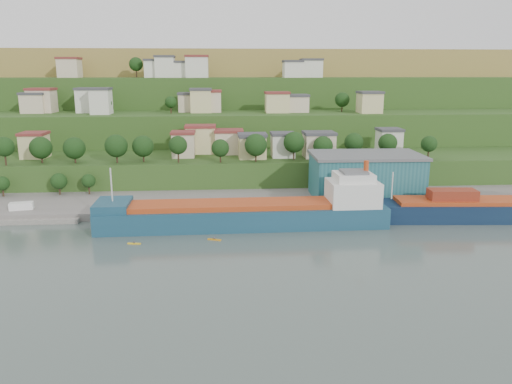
{
  "coord_description": "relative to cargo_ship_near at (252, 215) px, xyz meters",
  "views": [
    {
      "loc": [
        1.21,
        -110.42,
        37.35
      ],
      "look_at": [
        10.32,
        15.0,
        7.06
      ],
      "focal_mm": 35.0,
      "sensor_mm": 36.0,
      "label": 1
    }
  ],
  "objects": [
    {
      "name": "caravan",
      "position": [
        -60.33,
        12.83,
        -0.35
      ],
      "size": [
        6.19,
        3.49,
        2.72
      ],
      "primitive_type": "cube",
      "rotation": [
        0.0,
        0.0,
        0.19
      ],
      "color": "white",
      "rests_on": "pebble_beach"
    },
    {
      "name": "warehouse",
      "position": [
        33.78,
        19.16,
        5.52
      ],
      "size": [
        31.46,
        19.75,
        12.8
      ],
      "rotation": [
        0.0,
        0.0,
        -0.02
      ],
      "color": "#205962",
      "rests_on": "quay"
    },
    {
      "name": "cargo_ship_near",
      "position": [
        0.0,
        0.0,
        0.0
      ],
      "size": [
        71.14,
        12.05,
        18.26
      ],
      "rotation": [
        0.0,
        0.0,
        0.01
      ],
      "color": "#153D52",
      "rests_on": "ground"
    },
    {
      "name": "quay",
      "position": [
        11.08,
        20.1,
        -2.92
      ],
      "size": [
        220.0,
        26.0,
        4.0
      ],
      "primitive_type": "cube",
      "color": "slate",
      "rests_on": "ground"
    },
    {
      "name": "pebble_beach",
      "position": [
        -63.92,
        14.1,
        -2.92
      ],
      "size": [
        40.0,
        18.0,
        2.4
      ],
      "primitive_type": "cube",
      "color": "slate",
      "rests_on": "ground"
    },
    {
      "name": "hillside",
      "position": [
        -8.94,
        160.76,
        -2.83
      ],
      "size": [
        360.0,
        210.55,
        96.0
      ],
      "color": "#284719",
      "rests_on": "ground"
    },
    {
      "name": "ground",
      "position": [
        -8.92,
        -7.9,
        -2.92
      ],
      "size": [
        500.0,
        500.0,
        0.0
      ],
      "primitive_type": "plane",
      "color": "#44534C",
      "rests_on": "ground"
    },
    {
      "name": "kayak_orange",
      "position": [
        -9.36,
        -9.77,
        -2.68
      ],
      "size": [
        3.18,
        1.64,
        0.8
      ],
      "rotation": [
        0.0,
        0.0,
        -0.36
      ],
      "color": "orange",
      "rests_on": "ground"
    },
    {
      "name": "kayak_yellow",
      "position": [
        -27.22,
        -11.2,
        -2.7
      ],
      "size": [
        3.03,
        1.03,
        0.75
      ],
      "rotation": [
        0.0,
        0.0,
        -0.17
      ],
      "color": "yellow",
      "rests_on": "ground"
    },
    {
      "name": "dinghy",
      "position": [
        -52.96,
        10.84,
        -1.35
      ],
      "size": [
        3.88,
        2.12,
        0.73
      ],
      "primitive_type": "cube",
      "rotation": [
        0.0,
        0.0,
        -0.21
      ],
      "color": "silver",
      "rests_on": "pebble_beach"
    },
    {
      "name": "cargo_ship_far",
      "position": [
        63.72,
        1.53,
        -0.35
      ],
      "size": [
        60.26,
        14.08,
        16.22
      ],
      "rotation": [
        0.0,
        0.0,
        -0.07
      ],
      "color": "#0B1933",
      "rests_on": "ground"
    }
  ]
}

